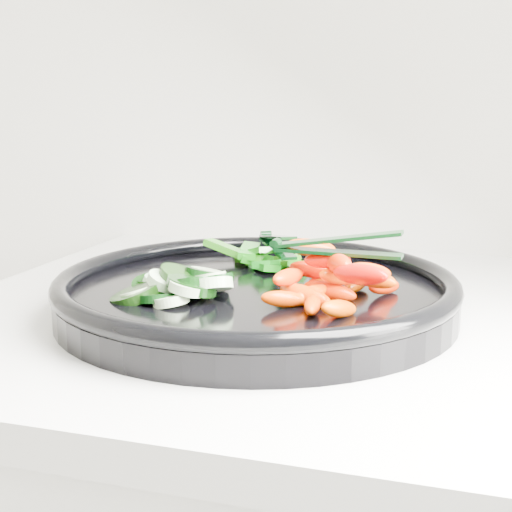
# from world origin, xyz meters

# --- Properties ---
(veggie_tray) EXTENTS (0.49, 0.49, 0.04)m
(veggie_tray) POSITION_xyz_m (-0.70, 1.66, 0.95)
(veggie_tray) COLOR black
(veggie_tray) RESTS_ON counter
(cucumber_pile) EXTENTS (0.12, 0.12, 0.04)m
(cucumber_pile) POSITION_xyz_m (-0.76, 1.62, 0.96)
(cucumber_pile) COLOR black
(cucumber_pile) RESTS_ON veggie_tray
(carrot_pile) EXTENTS (0.12, 0.14, 0.05)m
(carrot_pile) POSITION_xyz_m (-0.62, 1.64, 0.97)
(carrot_pile) COLOR #FB4000
(carrot_pile) RESTS_ON veggie_tray
(pepper_pile) EXTENTS (0.14, 0.09, 0.04)m
(pepper_pile) POSITION_xyz_m (-0.72, 1.75, 0.96)
(pepper_pile) COLOR #0B740E
(pepper_pile) RESTS_ON veggie_tray
(tong_carrot) EXTENTS (0.11, 0.02, 0.02)m
(tong_carrot) POSITION_xyz_m (-0.62, 1.63, 1.00)
(tong_carrot) COLOR black
(tong_carrot) RESTS_ON carrot_pile
(tong_pepper) EXTENTS (0.07, 0.11, 0.02)m
(tong_pepper) POSITION_xyz_m (-0.71, 1.76, 0.98)
(tong_pepper) COLOR black
(tong_pepper) RESTS_ON pepper_pile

